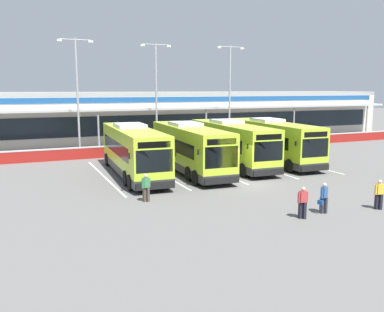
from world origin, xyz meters
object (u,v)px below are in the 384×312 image
(pedestrian_with_handbag, at_px, (324,197))
(pedestrian_near_bin, at_px, (146,187))
(lamp_post_west, at_px, (77,90))
(pedestrian_in_dark_coat, at_px, (379,193))
(coach_bus_right_centre, at_px, (272,142))
(lamp_post_east, at_px, (230,90))
(pedestrian_child, at_px, (303,201))
(coach_bus_centre, at_px, (231,144))
(coach_bus_left_centre, at_px, (189,149))
(coach_bus_leftmost, at_px, (133,152))
(lamp_post_centre, at_px, (156,90))

(pedestrian_with_handbag, height_order, pedestrian_near_bin, same)
(lamp_post_west, bearing_deg, pedestrian_in_dark_coat, -64.07)
(coach_bus_right_centre, bearing_deg, pedestrian_with_handbag, -114.32)
(lamp_post_east, bearing_deg, pedestrian_with_handbag, -107.38)
(pedestrian_in_dark_coat, bearing_deg, pedestrian_near_bin, 149.80)
(pedestrian_child, bearing_deg, coach_bus_centre, 75.27)
(lamp_post_west, xyz_separation_m, lamp_post_east, (16.31, 0.15, 0.00))
(pedestrian_child, bearing_deg, pedestrian_near_bin, 135.63)
(coach_bus_left_centre, xyz_separation_m, pedestrian_in_dark_coat, (5.24, -13.51, -0.91))
(pedestrian_child, xyz_separation_m, lamp_post_west, (-7.20, 24.28, 5.42))
(coach_bus_centre, bearing_deg, coach_bus_right_centre, 0.45)
(coach_bus_leftmost, height_order, pedestrian_in_dark_coat, coach_bus_leftmost)
(pedestrian_child, distance_m, lamp_post_west, 25.90)
(coach_bus_leftmost, relative_size, coach_bus_right_centre, 1.00)
(pedestrian_near_bin, xyz_separation_m, lamp_post_centre, (7.15, 19.33, 5.42))
(pedestrian_in_dark_coat, xyz_separation_m, lamp_post_west, (-11.96, 24.60, 5.42))
(coach_bus_leftmost, xyz_separation_m, pedestrian_child, (4.88, -13.49, -0.91))
(lamp_post_west, bearing_deg, lamp_post_east, 0.54)
(lamp_post_centre, bearing_deg, coach_bus_centre, -76.12)
(pedestrian_in_dark_coat, relative_size, lamp_post_east, 0.15)
(coach_bus_leftmost, xyz_separation_m, lamp_post_east, (13.99, 10.94, 4.50))
(pedestrian_in_dark_coat, height_order, pedestrian_child, same)
(pedestrian_with_handbag, bearing_deg, coach_bus_left_centre, 98.95)
(pedestrian_with_handbag, xyz_separation_m, lamp_post_east, (7.56, 24.16, 5.43))
(pedestrian_in_dark_coat, bearing_deg, lamp_post_west, 115.93)
(coach_bus_centre, height_order, lamp_post_centre, lamp_post_centre)
(pedestrian_child, bearing_deg, pedestrian_with_handbag, 10.13)
(coach_bus_leftmost, xyz_separation_m, coach_bus_right_centre, (12.72, 0.71, 0.00))
(pedestrian_with_handbag, distance_m, pedestrian_child, 1.58)
(pedestrian_in_dark_coat, distance_m, lamp_post_west, 27.88)
(coach_bus_right_centre, bearing_deg, coach_bus_centre, -179.55)
(coach_bus_leftmost, relative_size, lamp_post_west, 1.12)
(coach_bus_left_centre, bearing_deg, pedestrian_child, -87.91)
(coach_bus_right_centre, distance_m, lamp_post_east, 11.25)
(coach_bus_centre, bearing_deg, pedestrian_in_dark_coat, -85.92)
(pedestrian_child, bearing_deg, lamp_post_west, 106.52)
(coach_bus_leftmost, relative_size, lamp_post_centre, 1.12)
(coach_bus_left_centre, height_order, pedestrian_child, coach_bus_left_centre)
(lamp_post_centre, bearing_deg, pedestrian_in_dark_coat, -81.58)
(pedestrian_child, distance_m, lamp_post_centre, 25.98)
(coach_bus_centre, height_order, pedestrian_child, coach_bus_centre)
(coach_bus_left_centre, bearing_deg, coach_bus_right_centre, 6.94)
(coach_bus_left_centre, relative_size, coach_bus_right_centre, 1.00)
(pedestrian_in_dark_coat, height_order, pedestrian_near_bin, same)
(pedestrian_child, height_order, lamp_post_east, lamp_post_east)
(coach_bus_right_centre, bearing_deg, lamp_post_west, 146.18)
(coach_bus_right_centre, distance_m, lamp_post_centre, 13.89)
(pedestrian_child, bearing_deg, coach_bus_left_centre, 92.09)
(coach_bus_leftmost, relative_size, pedestrian_near_bin, 7.57)
(coach_bus_centre, relative_size, coach_bus_right_centre, 1.00)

